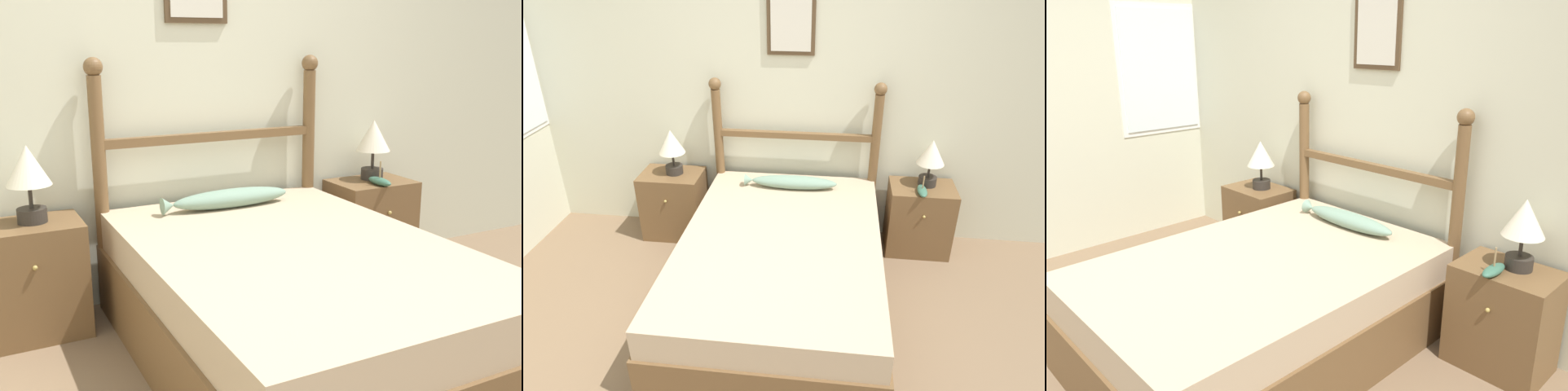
% 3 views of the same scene
% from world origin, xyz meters
% --- Properties ---
extents(ground_plane, '(16.00, 16.00, 0.00)m').
position_xyz_m(ground_plane, '(0.00, 0.00, 0.00)').
color(ground_plane, '#7A6047').
extents(wall_back, '(6.40, 0.08, 2.55)m').
position_xyz_m(wall_back, '(0.00, 1.73, 1.28)').
color(wall_back, beige).
rests_on(wall_back, ground_plane).
extents(bed, '(1.38, 2.00, 0.57)m').
position_xyz_m(bed, '(0.11, 0.66, 0.28)').
color(bed, brown).
rests_on(bed, ground_plane).
extents(headboard, '(1.40, 0.10, 1.39)m').
position_xyz_m(headboard, '(0.11, 1.62, 0.76)').
color(headboard, brown).
rests_on(headboard, ground_plane).
extents(nightstand_left, '(0.52, 0.39, 0.59)m').
position_xyz_m(nightstand_left, '(-0.94, 1.49, 0.29)').
color(nightstand_left, brown).
rests_on(nightstand_left, ground_plane).
extents(nightstand_right, '(0.52, 0.39, 0.59)m').
position_xyz_m(nightstand_right, '(1.16, 1.49, 0.29)').
color(nightstand_right, brown).
rests_on(nightstand_right, ground_plane).
extents(table_lamp_left, '(0.22, 0.22, 0.39)m').
position_xyz_m(table_lamp_left, '(-0.91, 1.50, 0.84)').
color(table_lamp_left, '#2D2823').
rests_on(table_lamp_left, nightstand_left).
extents(table_lamp_right, '(0.22, 0.22, 0.39)m').
position_xyz_m(table_lamp_right, '(1.20, 1.53, 0.84)').
color(table_lamp_right, '#2D2823').
rests_on(table_lamp_right, nightstand_right).
extents(model_boat, '(0.07, 0.20, 0.15)m').
position_xyz_m(model_boat, '(1.14, 1.37, 0.61)').
color(model_boat, '#386651').
rests_on(model_boat, nightstand_right).
extents(fish_pillow, '(0.75, 0.15, 0.10)m').
position_xyz_m(fish_pillow, '(0.11, 1.39, 0.62)').
color(fish_pillow, gray).
rests_on(fish_pillow, bed).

